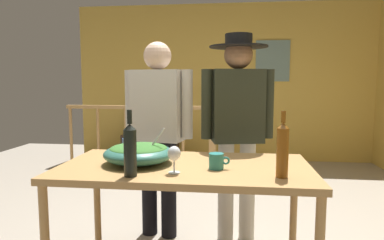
{
  "coord_description": "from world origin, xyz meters",
  "views": [
    {
      "loc": [
        0.17,
        -2.64,
        1.32
      ],
      "look_at": [
        -0.12,
        -0.21,
        1.05
      ],
      "focal_mm": 32.12,
      "sensor_mm": 36.0,
      "label": 1
    }
  ],
  "objects": [
    {
      "name": "tv_console",
      "position": [
        -1.19,
        2.87,
        0.23
      ],
      "size": [
        0.9,
        0.4,
        0.46
      ],
      "primitive_type": "cube",
      "color": "#38281E",
      "rests_on": "ground_plane"
    },
    {
      "name": "wine_bottle_amber",
      "position": [
        0.44,
        -0.79,
        0.96
      ],
      "size": [
        0.06,
        0.06,
        0.36
      ],
      "color": "brown",
      "rests_on": "serving_table"
    },
    {
      "name": "stair_railing",
      "position": [
        -0.8,
        2.19,
        0.61
      ],
      "size": [
        2.21,
        0.1,
        1.03
      ],
      "color": "#B2844C",
      "rests_on": "ground_plane"
    },
    {
      "name": "serving_table",
      "position": [
        -0.12,
        -0.58,
        0.73
      ],
      "size": [
        1.54,
        0.81,
        0.81
      ],
      "color": "#B2844C",
      "rests_on": "ground_plane"
    },
    {
      "name": "back_wall",
      "position": [
        0.0,
        3.22,
        1.3
      ],
      "size": [
        4.98,
        0.1,
        2.61
      ],
      "primitive_type": "cube",
      "color": "gold",
      "rests_on": "ground_plane"
    },
    {
      "name": "framed_picture",
      "position": [
        0.8,
        3.16,
        1.66
      ],
      "size": [
        0.54,
        0.03,
        0.66
      ],
      "primitive_type": "cube",
      "color": "slate"
    },
    {
      "name": "wine_bottle_dark",
      "position": [
        -0.38,
        -0.87,
        0.96
      ],
      "size": [
        0.07,
        0.07,
        0.36
      ],
      "color": "black",
      "rests_on": "serving_table"
    },
    {
      "name": "flat_screen_tv",
      "position": [
        -1.19,
        2.84,
        0.69
      ],
      "size": [
        0.52,
        0.12,
        0.4
      ],
      "color": "black",
      "rests_on": "tv_console"
    },
    {
      "name": "wine_glass",
      "position": [
        -0.15,
        -0.78,
        0.91
      ],
      "size": [
        0.08,
        0.08,
        0.16
      ],
      "color": "silver",
      "rests_on": "serving_table"
    },
    {
      "name": "person_standing_left",
      "position": [
        -0.45,
        0.15,
        0.98
      ],
      "size": [
        0.59,
        0.3,
        1.65
      ],
      "rotation": [
        0.0,
        0.0,
        2.94
      ],
      "color": "black",
      "rests_on": "ground_plane"
    },
    {
      "name": "salad_bowl",
      "position": [
        -0.41,
        -0.58,
        0.88
      ],
      "size": [
        0.44,
        0.44,
        0.23
      ],
      "color": "#337060",
      "rests_on": "serving_table"
    },
    {
      "name": "person_standing_right",
      "position": [
        0.21,
        0.15,
        1.02
      ],
      "size": [
        0.58,
        0.47,
        1.7
      ],
      "rotation": [
        0.0,
        0.0,
        3.34
      ],
      "color": "beige",
      "rests_on": "ground_plane"
    },
    {
      "name": "mug_teal",
      "position": [
        0.08,
        -0.66,
        0.85
      ],
      "size": [
        0.12,
        0.09,
        0.09
      ],
      "color": "teal",
      "rests_on": "serving_table"
    },
    {
      "name": "mug_blue",
      "position": [
        -0.58,
        -0.26,
        0.86
      ],
      "size": [
        0.12,
        0.09,
        0.1
      ],
      "color": "#3866B2",
      "rests_on": "serving_table"
    }
  ]
}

